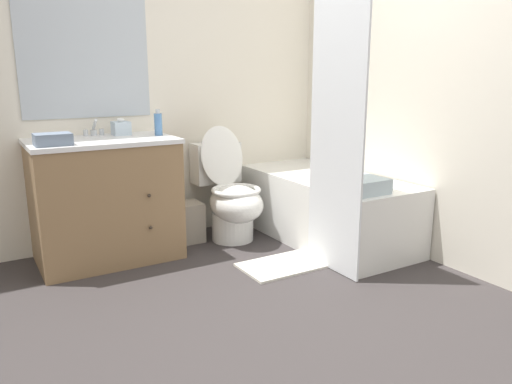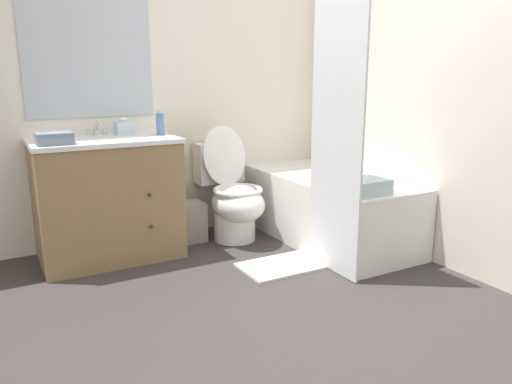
# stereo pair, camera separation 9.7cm
# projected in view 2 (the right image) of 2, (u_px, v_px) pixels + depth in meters

# --- Properties ---
(ground_plane) EXTENTS (14.00, 14.00, 0.00)m
(ground_plane) POSITION_uv_depth(u_px,v_px,m) (306.00, 313.00, 2.71)
(ground_plane) COLOR #383333
(wall_back) EXTENTS (8.00, 0.06, 2.50)m
(wall_back) POSITION_uv_depth(u_px,v_px,m) (184.00, 75.00, 3.87)
(wall_back) COLOR silver
(wall_back) RESTS_ON ground_plane
(wall_right) EXTENTS (0.05, 2.68, 2.50)m
(wall_right) POSITION_uv_depth(u_px,v_px,m) (381.00, 76.00, 3.71)
(wall_right) COLOR silver
(wall_right) RESTS_ON ground_plane
(vanity_cabinet) EXTENTS (0.95, 0.61, 0.84)m
(vanity_cabinet) POSITION_uv_depth(u_px,v_px,m) (108.00, 197.00, 3.45)
(vanity_cabinet) COLOR olive
(vanity_cabinet) RESTS_ON ground_plane
(sink_faucet) EXTENTS (0.14, 0.12, 0.12)m
(sink_faucet) POSITION_uv_depth(u_px,v_px,m) (97.00, 130.00, 3.52)
(sink_faucet) COLOR silver
(sink_faucet) RESTS_ON vanity_cabinet
(toilet) EXTENTS (0.38, 0.68, 0.87)m
(toilet) POSITION_uv_depth(u_px,v_px,m) (233.00, 197.00, 3.86)
(toilet) COLOR white
(toilet) RESTS_ON ground_plane
(bathtub) EXTENTS (0.68, 1.48, 0.51)m
(bathtub) POSITION_uv_depth(u_px,v_px,m) (328.00, 208.00, 3.85)
(bathtub) COLOR white
(bathtub) RESTS_ON ground_plane
(shower_curtain) EXTENTS (0.02, 0.51, 1.88)m
(shower_curtain) POSITION_uv_depth(u_px,v_px,m) (337.00, 127.00, 3.08)
(shower_curtain) COLOR white
(shower_curtain) RESTS_ON ground_plane
(wastebasket) EXTENTS (0.24, 0.21, 0.30)m
(wastebasket) POSITION_uv_depth(u_px,v_px,m) (188.00, 222.00, 3.84)
(wastebasket) COLOR gray
(wastebasket) RESTS_ON ground_plane
(tissue_box) EXTENTS (0.12, 0.12, 0.12)m
(tissue_box) POSITION_uv_depth(u_px,v_px,m) (124.00, 128.00, 3.55)
(tissue_box) COLOR silver
(tissue_box) RESTS_ON vanity_cabinet
(soap_dispenser) EXTENTS (0.05, 0.05, 0.18)m
(soap_dispenser) POSITION_uv_depth(u_px,v_px,m) (160.00, 123.00, 3.51)
(soap_dispenser) COLOR #4C7AB2
(soap_dispenser) RESTS_ON vanity_cabinet
(hand_towel_folded) EXTENTS (0.21, 0.16, 0.07)m
(hand_towel_folded) POSITION_uv_depth(u_px,v_px,m) (54.00, 139.00, 3.05)
(hand_towel_folded) COLOR slate
(hand_towel_folded) RESTS_ON vanity_cabinet
(bath_towel_folded) EXTENTS (0.29, 0.25, 0.10)m
(bath_towel_folded) POSITION_uv_depth(u_px,v_px,m) (363.00, 186.00, 3.23)
(bath_towel_folded) COLOR silver
(bath_towel_folded) RESTS_ON bathtub
(bath_mat) EXTENTS (0.57, 0.36, 0.02)m
(bath_mat) POSITION_uv_depth(u_px,v_px,m) (283.00, 265.00, 3.36)
(bath_mat) COLOR silver
(bath_mat) RESTS_ON ground_plane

